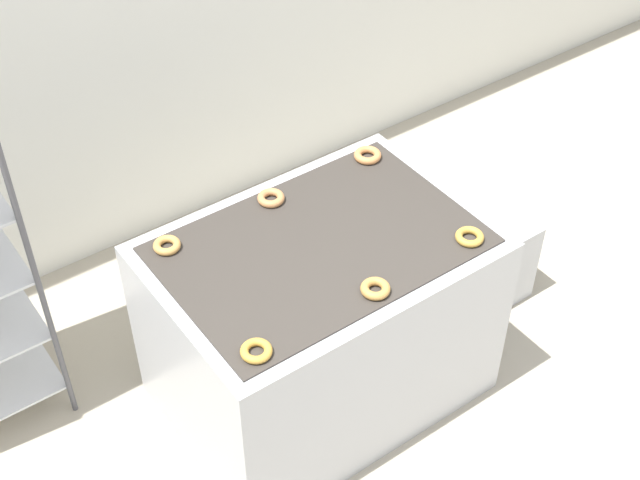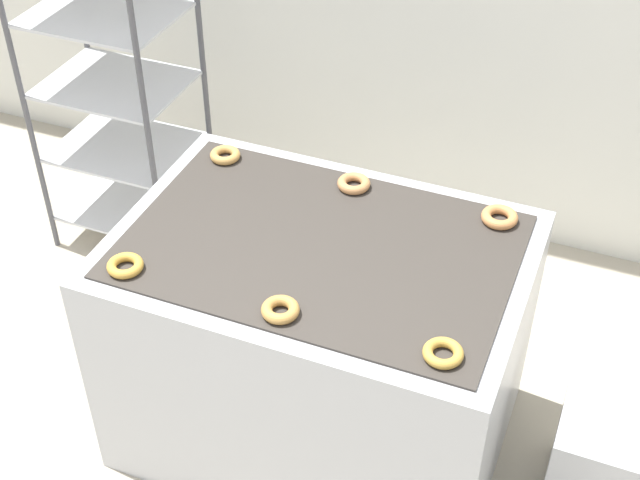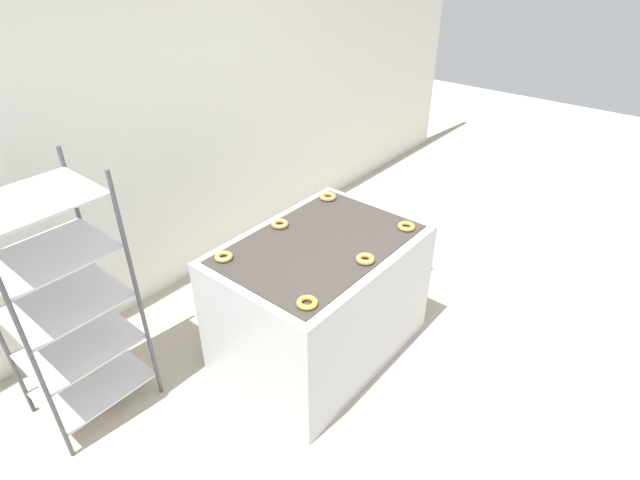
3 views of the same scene
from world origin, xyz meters
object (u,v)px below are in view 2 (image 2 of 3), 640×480
donut_near_center (280,310)px  donut_near_right (443,353)px  glaze_bin (610,465)px  donut_near_left (125,266)px  donut_far_center (354,183)px  baking_rack_cart (115,85)px  donut_far_right (500,217)px  fryer_machine (320,344)px  donut_far_left (225,155)px

donut_near_center → donut_near_right: bearing=1.4°
glaze_bin → donut_near_left: 1.68m
donut_far_center → donut_near_left: bearing=-126.8°
glaze_bin → donut_far_center: 1.24m
baking_rack_cart → glaze_bin: bearing=-17.9°
baking_rack_cart → donut_near_center: baking_rack_cart is taller
glaze_bin → donut_far_right: bearing=151.2°
donut_near_left → glaze_bin: bearing=13.7°
donut_near_center → donut_far_right: (0.47, 0.65, -0.00)m
glaze_bin → fryer_machine: bearing=-177.6°
glaze_bin → donut_far_left: size_ratio=4.06×
baking_rack_cart → donut_near_right: bearing=-32.2°
donut_near_left → donut_far_left: size_ratio=1.04×
donut_far_left → baking_rack_cart: bearing=149.2°
baking_rack_cart → donut_near_left: baking_rack_cart is taller
fryer_machine → donut_far_left: donut_far_left is taller
donut_near_right → donut_far_left: donut_far_left is taller
baking_rack_cart → donut_near_right: size_ratio=13.66×
donut_near_center → donut_far_right: same height
donut_near_center → donut_far_center: size_ratio=0.99×
fryer_machine → donut_far_right: bearing=34.0°
donut_far_left → donut_near_right: bearing=-33.2°
glaze_bin → baking_rack_cart: bearing=162.1°
baking_rack_cart → donut_near_right: baking_rack_cart is taller
fryer_machine → baking_rack_cart: size_ratio=0.85×
fryer_machine → baking_rack_cart: bearing=148.2°
glaze_bin → donut_near_center: (-0.99, -0.37, 0.67)m
baking_rack_cart → donut_near_left: (0.73, -1.09, 0.11)m
donut_near_right → fryer_machine: bearing=146.8°
fryer_machine → donut_near_center: donut_near_center is taller
fryer_machine → donut_near_left: 0.74m
donut_near_left → donut_far_right: donut_far_right is taller
donut_near_left → donut_near_center: (0.51, -0.00, 0.00)m
donut_near_center → donut_near_right: 0.47m
baking_rack_cart → donut_near_center: 1.65m
donut_near_left → donut_far_left: 0.64m
donut_far_left → donut_far_center: size_ratio=0.96×
donut_far_left → donut_far_right: donut_far_right is taller
fryer_machine → donut_far_right: donut_far_right is taller
donut_far_center → fryer_machine: bearing=-88.2°
glaze_bin → donut_far_left: bearing=169.4°
donut_near_right → donut_far_center: donut_far_center is taller
fryer_machine → donut_far_left: size_ratio=12.15×
donut_near_left → donut_near_right: same height
donut_far_left → glaze_bin: bearing=-10.6°
donut_near_left → donut_far_center: donut_far_center is taller
glaze_bin → donut_near_right: bearing=-145.7°
glaze_bin → donut_near_center: donut_near_center is taller
donut_far_center → donut_far_right: (0.49, 0.00, 0.00)m
glaze_bin → donut_far_center: (-1.01, 0.28, 0.66)m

